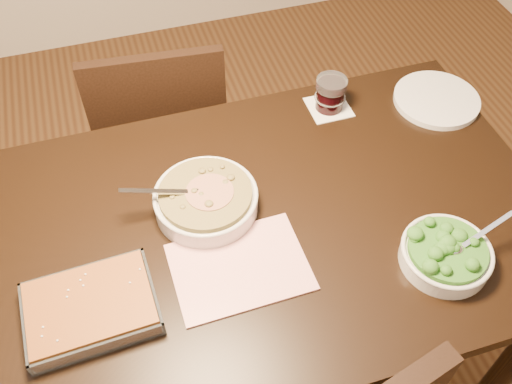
{
  "coord_description": "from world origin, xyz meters",
  "views": [
    {
      "loc": [
        -0.29,
        -0.8,
        1.87
      ],
      "look_at": [
        -0.03,
        0.06,
        0.8
      ],
      "focal_mm": 40.0,
      "sensor_mm": 36.0,
      "label": 1
    }
  ],
  "objects_px": {
    "table": "(272,241)",
    "chair_far": "(163,132)",
    "dinner_plate": "(436,100)",
    "stew_bowl": "(206,200)",
    "baking_dish": "(91,308)",
    "broccoli_bowl": "(446,254)",
    "wine_tumbler": "(331,93)"
  },
  "relations": [
    {
      "from": "stew_bowl",
      "to": "wine_tumbler",
      "type": "relative_size",
      "value": 2.91
    },
    {
      "from": "table",
      "to": "wine_tumbler",
      "type": "distance_m",
      "value": 0.47
    },
    {
      "from": "table",
      "to": "chair_far",
      "type": "bearing_deg",
      "value": 105.19
    },
    {
      "from": "table",
      "to": "broccoli_bowl",
      "type": "height_order",
      "value": "broccoli_bowl"
    },
    {
      "from": "baking_dish",
      "to": "wine_tumbler",
      "type": "xyz_separation_m",
      "value": [
        0.74,
        0.47,
        0.03
      ]
    },
    {
      "from": "wine_tumbler",
      "to": "table",
      "type": "bearing_deg",
      "value": -130.1
    },
    {
      "from": "table",
      "to": "baking_dish",
      "type": "height_order",
      "value": "baking_dish"
    },
    {
      "from": "table",
      "to": "wine_tumbler",
      "type": "xyz_separation_m",
      "value": [
        0.29,
        0.34,
        0.15
      ]
    },
    {
      "from": "broccoli_bowl",
      "to": "chair_far",
      "type": "xyz_separation_m",
      "value": [
        -0.52,
        0.89,
        -0.28
      ]
    },
    {
      "from": "chair_far",
      "to": "stew_bowl",
      "type": "bearing_deg",
      "value": 98.39
    },
    {
      "from": "baking_dish",
      "to": "wine_tumbler",
      "type": "bearing_deg",
      "value": 29.9
    },
    {
      "from": "dinner_plate",
      "to": "broccoli_bowl",
      "type": "bearing_deg",
      "value": -117.17
    },
    {
      "from": "stew_bowl",
      "to": "broccoli_bowl",
      "type": "bearing_deg",
      "value": -32.86
    },
    {
      "from": "baking_dish",
      "to": "dinner_plate",
      "type": "distance_m",
      "value": 1.13
    },
    {
      "from": "broccoli_bowl",
      "to": "wine_tumbler",
      "type": "bearing_deg",
      "value": 95.34
    },
    {
      "from": "table",
      "to": "dinner_plate",
      "type": "distance_m",
      "value": 0.67
    },
    {
      "from": "baking_dish",
      "to": "stew_bowl",
      "type": "bearing_deg",
      "value": 31.83
    },
    {
      "from": "stew_bowl",
      "to": "broccoli_bowl",
      "type": "distance_m",
      "value": 0.58
    },
    {
      "from": "broccoli_bowl",
      "to": "dinner_plate",
      "type": "xyz_separation_m",
      "value": [
        0.26,
        0.5,
        -0.02
      ]
    },
    {
      "from": "dinner_plate",
      "to": "baking_dish",
      "type": "bearing_deg",
      "value": -159.23
    },
    {
      "from": "broccoli_bowl",
      "to": "dinner_plate",
      "type": "distance_m",
      "value": 0.57
    },
    {
      "from": "stew_bowl",
      "to": "baking_dish",
      "type": "xyz_separation_m",
      "value": [
        -0.31,
        -0.21,
        -0.01
      ]
    },
    {
      "from": "dinner_plate",
      "to": "wine_tumbler",
      "type": "bearing_deg",
      "value": 167.26
    },
    {
      "from": "table",
      "to": "broccoli_bowl",
      "type": "relative_size",
      "value": 5.89
    },
    {
      "from": "table",
      "to": "wine_tumbler",
      "type": "relative_size",
      "value": 14.19
    },
    {
      "from": "stew_bowl",
      "to": "table",
      "type": "bearing_deg",
      "value": -28.86
    },
    {
      "from": "broccoli_bowl",
      "to": "chair_far",
      "type": "bearing_deg",
      "value": 120.32
    },
    {
      "from": "dinner_plate",
      "to": "chair_far",
      "type": "height_order",
      "value": "chair_far"
    },
    {
      "from": "table",
      "to": "chair_far",
      "type": "distance_m",
      "value": 0.69
    },
    {
      "from": "table",
      "to": "baking_dish",
      "type": "bearing_deg",
      "value": -164.11
    },
    {
      "from": "stew_bowl",
      "to": "baking_dish",
      "type": "relative_size",
      "value": 1.0
    },
    {
      "from": "stew_bowl",
      "to": "baking_dish",
      "type": "distance_m",
      "value": 0.37
    }
  ]
}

